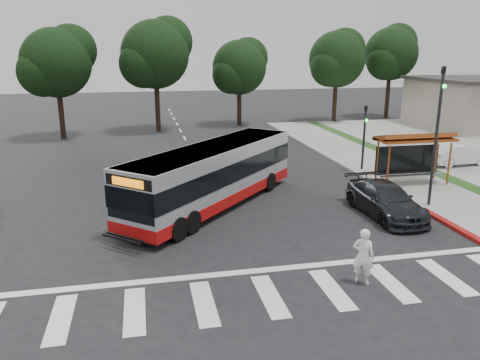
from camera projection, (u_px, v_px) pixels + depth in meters
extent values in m
plane|color=black|center=(237.00, 235.00, 18.84)|extent=(140.00, 140.00, 0.00)
cube|color=gray|center=(386.00, 171.00, 28.57)|extent=(4.00, 40.00, 0.12)
cube|color=#9E9991|center=(356.00, 172.00, 28.16)|extent=(0.30, 40.00, 0.15)
cube|color=maroon|center=(466.00, 234.00, 18.74)|extent=(0.32, 6.00, 0.15)
cube|color=silver|center=(270.00, 296.00, 14.13)|extent=(18.00, 2.60, 0.01)
cylinder|color=#994419|center=(388.00, 167.00, 24.45)|extent=(0.10, 0.10, 2.30)
cylinder|color=#994419|center=(449.00, 164.00, 25.17)|extent=(0.10, 0.10, 2.30)
cylinder|color=#994419|center=(377.00, 162.00, 25.58)|extent=(0.10, 0.10, 2.30)
cylinder|color=#994419|center=(436.00, 159.00, 26.30)|extent=(0.10, 0.10, 2.30)
cube|color=#994419|center=(415.00, 139.00, 25.03)|extent=(4.20, 1.60, 0.12)
cube|color=#994419|center=(415.00, 136.00, 25.04)|extent=(4.20, 1.32, 0.51)
cube|color=black|center=(407.00, 160.00, 25.93)|extent=(3.80, 0.06, 1.60)
cube|color=gray|center=(411.00, 175.00, 25.56)|extent=(3.60, 0.40, 0.08)
cylinder|color=black|center=(436.00, 139.00, 21.31)|extent=(0.14, 0.14, 6.50)
imported|color=black|center=(443.00, 78.00, 20.57)|extent=(0.16, 0.20, 1.00)
sphere|color=#19E533|center=(445.00, 86.00, 20.50)|extent=(0.18, 0.18, 0.18)
cylinder|color=black|center=(364.00, 139.00, 28.24)|extent=(0.14, 0.14, 4.00)
imported|color=black|center=(366.00, 114.00, 27.84)|extent=(0.16, 0.20, 1.00)
sphere|color=#19E533|center=(367.00, 120.00, 27.76)|extent=(0.18, 0.18, 0.18)
cylinder|color=black|center=(335.00, 100.00, 47.82)|extent=(0.44, 0.44, 4.40)
sphere|color=black|center=(337.00, 59.00, 46.75)|extent=(5.60, 5.60, 5.60)
sphere|color=black|center=(344.00, 49.00, 47.50)|extent=(4.20, 4.20, 4.20)
sphere|color=black|center=(330.00, 67.00, 46.08)|extent=(3.92, 3.92, 3.92)
cylinder|color=black|center=(387.00, 95.00, 51.07)|extent=(0.44, 0.44, 4.84)
sphere|color=black|center=(391.00, 54.00, 49.89)|extent=(5.60, 5.60, 5.60)
sphere|color=black|center=(397.00, 43.00, 50.62)|extent=(4.20, 4.20, 4.20)
sphere|color=black|center=(385.00, 61.00, 49.24)|extent=(3.92, 3.92, 3.92)
cylinder|color=black|center=(157.00, 105.00, 42.30)|extent=(0.44, 0.44, 4.84)
sphere|color=black|center=(155.00, 54.00, 41.13)|extent=(6.00, 6.00, 6.00)
sphere|color=black|center=(168.00, 42.00, 41.92)|extent=(4.50, 4.50, 4.50)
sphere|color=black|center=(144.00, 64.00, 40.42)|extent=(4.20, 4.20, 4.20)
cylinder|color=black|center=(239.00, 105.00, 45.91)|extent=(0.44, 0.44, 3.96)
sphere|color=black|center=(239.00, 67.00, 44.94)|extent=(5.20, 5.20, 5.20)
sphere|color=black|center=(248.00, 58.00, 45.64)|extent=(3.90, 3.90, 3.90)
sphere|color=black|center=(231.00, 75.00, 44.32)|extent=(3.64, 3.64, 3.64)
cylinder|color=black|center=(61.00, 112.00, 38.88)|extent=(0.44, 0.44, 4.40)
sphere|color=black|center=(56.00, 63.00, 37.81)|extent=(5.60, 5.60, 5.60)
sphere|color=black|center=(71.00, 50.00, 38.56)|extent=(4.20, 4.20, 4.20)
sphere|color=black|center=(43.00, 72.00, 37.14)|extent=(3.92, 3.92, 3.92)
imported|color=white|center=(363.00, 256.00, 14.69)|extent=(0.80, 0.76, 1.85)
imported|color=black|center=(385.00, 200.00, 20.87)|extent=(2.12, 5.00, 1.44)
imported|color=silver|center=(459.00, 154.00, 29.75)|extent=(4.26, 1.81, 1.37)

